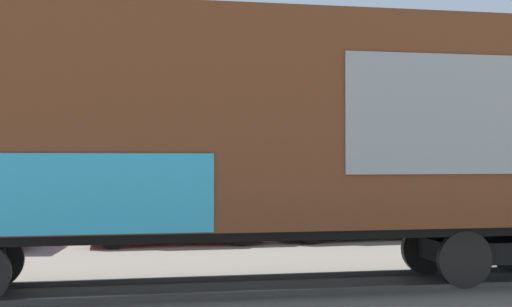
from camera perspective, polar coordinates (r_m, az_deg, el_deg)
The scene contains 6 objects.
ground_plane at distance 11.68m, azimuth 0.39°, elevation -10.66°, with size 260.00×260.00×0.00m, color slate.
track at distance 11.47m, azimuth -5.43°, elevation -10.64°, with size 59.99×4.87×0.08m.
freight_car at distance 11.38m, azimuth -2.12°, elevation 2.12°, with size 13.95×3.55×4.54m.
hillside at distance 86.62m, azimuth -12.34°, elevation 0.99°, with size 124.44×32.90×12.67m.
parked_car_red at distance 17.60m, azimuth -6.72°, elevation -4.68°, with size 4.51×2.19×1.52m.
parked_car_black at distance 18.62m, azimuth 7.54°, elevation -4.25°, with size 4.27×2.01×1.65m.
Camera 1 is at (-2.91, -11.12, 2.07)m, focal length 49.76 mm.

